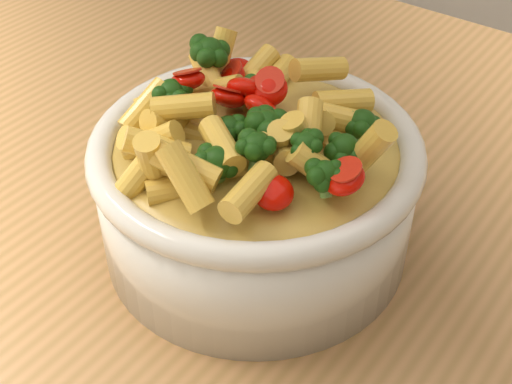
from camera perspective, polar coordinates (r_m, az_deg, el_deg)
The scene contains 3 objects.
table at distance 0.69m, azimuth -4.27°, elevation -4.67°, with size 1.20×0.80×0.90m.
serving_bowl at distance 0.51m, azimuth 0.00°, elevation 0.11°, with size 0.23×0.23×0.10m.
pasta_salad at distance 0.48m, azimuth 0.00°, elevation 5.86°, with size 0.18×0.18×0.04m.
Camera 1 is at (0.33, -0.36, 1.28)m, focal length 50.00 mm.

